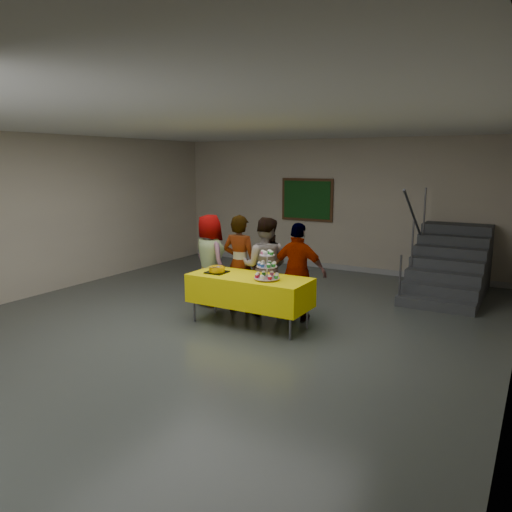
{
  "coord_description": "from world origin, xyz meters",
  "views": [
    {
      "loc": [
        4.16,
        -5.86,
        2.48
      ],
      "look_at": [
        0.37,
        0.67,
        1.05
      ],
      "focal_mm": 35.0,
      "sensor_mm": 36.0,
      "label": 1
    }
  ],
  "objects_px": {
    "schoolchild_c": "(265,266)",
    "staircase": "(450,267)",
    "bake_table": "(249,290)",
    "schoolchild_d": "(298,272)",
    "cupcake_stand": "(267,268)",
    "schoolchild_b": "(240,264)",
    "bear_cake": "(217,269)",
    "noticeboard": "(307,200)",
    "schoolchild_a": "(210,260)"
  },
  "relations": [
    {
      "from": "schoolchild_c",
      "to": "staircase",
      "type": "bearing_deg",
      "value": -145.7
    },
    {
      "from": "bake_table",
      "to": "schoolchild_d",
      "type": "height_order",
      "value": "schoolchild_d"
    },
    {
      "from": "schoolchild_c",
      "to": "schoolchild_d",
      "type": "bearing_deg",
      "value": 158.69
    },
    {
      "from": "cupcake_stand",
      "to": "schoolchild_c",
      "type": "bearing_deg",
      "value": 121.41
    },
    {
      "from": "schoolchild_b",
      "to": "schoolchild_c",
      "type": "distance_m",
      "value": 0.44
    },
    {
      "from": "schoolchild_b",
      "to": "schoolchild_c",
      "type": "relative_size",
      "value": 1.02
    },
    {
      "from": "cupcake_stand",
      "to": "bear_cake",
      "type": "relative_size",
      "value": 1.24
    },
    {
      "from": "bake_table",
      "to": "cupcake_stand",
      "type": "relative_size",
      "value": 4.22
    },
    {
      "from": "bear_cake",
      "to": "schoolchild_c",
      "type": "bearing_deg",
      "value": 53.19
    },
    {
      "from": "cupcake_stand",
      "to": "bake_table",
      "type": "bearing_deg",
      "value": 168.03
    },
    {
      "from": "bear_cake",
      "to": "schoolchild_b",
      "type": "distance_m",
      "value": 0.58
    },
    {
      "from": "schoolchild_c",
      "to": "schoolchild_d",
      "type": "height_order",
      "value": "schoolchild_c"
    },
    {
      "from": "schoolchild_d",
      "to": "noticeboard",
      "type": "distance_m",
      "value": 4.33
    },
    {
      "from": "bake_table",
      "to": "staircase",
      "type": "relative_size",
      "value": 0.78
    },
    {
      "from": "bake_table",
      "to": "schoolchild_a",
      "type": "relative_size",
      "value": 1.18
    },
    {
      "from": "bear_cake",
      "to": "schoolchild_c",
      "type": "xyz_separation_m",
      "value": [
        0.49,
        0.66,
        -0.03
      ]
    },
    {
      "from": "schoolchild_b",
      "to": "schoolchild_c",
      "type": "bearing_deg",
      "value": -173.08
    },
    {
      "from": "bake_table",
      "to": "staircase",
      "type": "distance_m",
      "value": 4.33
    },
    {
      "from": "cupcake_stand",
      "to": "noticeboard",
      "type": "height_order",
      "value": "noticeboard"
    },
    {
      "from": "schoolchild_a",
      "to": "staircase",
      "type": "xyz_separation_m",
      "value": [
        3.52,
        3.01,
        -0.31
      ]
    },
    {
      "from": "noticeboard",
      "to": "schoolchild_b",
      "type": "bearing_deg",
      "value": -81.56
    },
    {
      "from": "bear_cake",
      "to": "schoolchild_d",
      "type": "relative_size",
      "value": 0.23
    },
    {
      "from": "staircase",
      "to": "schoolchild_c",
      "type": "bearing_deg",
      "value": -128.24
    },
    {
      "from": "bear_cake",
      "to": "schoolchild_a",
      "type": "bearing_deg",
      "value": 132.12
    },
    {
      "from": "bake_table",
      "to": "noticeboard",
      "type": "distance_m",
      "value": 4.74
    },
    {
      "from": "bake_table",
      "to": "schoolchild_b",
      "type": "relative_size",
      "value": 1.15
    },
    {
      "from": "schoolchild_d",
      "to": "staircase",
      "type": "bearing_deg",
      "value": -123.93
    },
    {
      "from": "schoolchild_d",
      "to": "cupcake_stand",
      "type": "bearing_deg",
      "value": 68.29
    },
    {
      "from": "bear_cake",
      "to": "noticeboard",
      "type": "relative_size",
      "value": 0.28
    },
    {
      "from": "schoolchild_a",
      "to": "schoolchild_b",
      "type": "relative_size",
      "value": 0.97
    },
    {
      "from": "staircase",
      "to": "cupcake_stand",
      "type": "bearing_deg",
      "value": -117.97
    },
    {
      "from": "cupcake_stand",
      "to": "schoolchild_b",
      "type": "relative_size",
      "value": 0.27
    },
    {
      "from": "bake_table",
      "to": "cupcake_stand",
      "type": "height_order",
      "value": "cupcake_stand"
    },
    {
      "from": "cupcake_stand",
      "to": "bear_cake",
      "type": "bearing_deg",
      "value": 178.33
    },
    {
      "from": "schoolchild_b",
      "to": "staircase",
      "type": "height_order",
      "value": "staircase"
    },
    {
      "from": "cupcake_stand",
      "to": "schoolchild_b",
      "type": "bearing_deg",
      "value": 144.69
    },
    {
      "from": "staircase",
      "to": "schoolchild_a",
      "type": "bearing_deg",
      "value": -139.45
    },
    {
      "from": "schoolchild_b",
      "to": "schoolchild_c",
      "type": "xyz_separation_m",
      "value": [
        0.43,
        0.09,
        -0.01
      ]
    },
    {
      "from": "bake_table",
      "to": "cupcake_stand",
      "type": "xyz_separation_m",
      "value": [
        0.34,
        -0.07,
        0.39
      ]
    },
    {
      "from": "bake_table",
      "to": "bear_cake",
      "type": "height_order",
      "value": "bear_cake"
    },
    {
      "from": "bake_table",
      "to": "noticeboard",
      "type": "height_order",
      "value": "noticeboard"
    },
    {
      "from": "bake_table",
      "to": "schoolchild_a",
      "type": "bearing_deg",
      "value": 151.54
    },
    {
      "from": "schoolchild_d",
      "to": "staircase",
      "type": "relative_size",
      "value": 0.65
    },
    {
      "from": "schoolchild_a",
      "to": "noticeboard",
      "type": "xyz_separation_m",
      "value": [
        0.1,
        3.84,
        0.8
      ]
    },
    {
      "from": "schoolchild_a",
      "to": "cupcake_stand",
      "type": "bearing_deg",
      "value": 179.31
    },
    {
      "from": "bear_cake",
      "to": "cupcake_stand",
      "type": "bearing_deg",
      "value": -1.67
    },
    {
      "from": "schoolchild_a",
      "to": "schoolchild_d",
      "type": "relative_size",
      "value": 1.02
    },
    {
      "from": "bake_table",
      "to": "schoolchild_d",
      "type": "bearing_deg",
      "value": 46.0
    },
    {
      "from": "schoolchild_c",
      "to": "staircase",
      "type": "relative_size",
      "value": 0.67
    },
    {
      "from": "schoolchild_b",
      "to": "schoolchild_c",
      "type": "height_order",
      "value": "schoolchild_b"
    }
  ]
}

